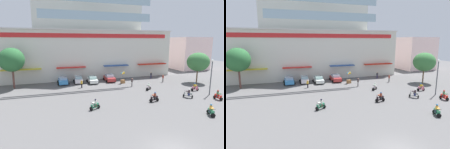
# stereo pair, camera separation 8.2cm
# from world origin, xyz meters

# --- Properties ---
(ground_plane) EXTENTS (128.00, 128.00, 0.00)m
(ground_plane) POSITION_xyz_m (0.00, 13.00, 0.00)
(ground_plane) COLOR #5B5959
(colonial_building) EXTENTS (40.98, 19.24, 22.05)m
(colonial_building) POSITION_xyz_m (0.00, 37.01, 9.53)
(colonial_building) COLOR silver
(colonial_building) RESTS_ON ground
(flank_building_right) EXTENTS (10.02, 8.78, 10.18)m
(flank_building_right) POSITION_xyz_m (33.23, 37.38, 5.09)
(flank_building_right) COLOR #FCD5CF
(flank_building_right) RESTS_ON ground
(plaza_tree_0) EXTENTS (4.55, 4.73, 7.80)m
(plaza_tree_0) POSITION_xyz_m (-16.34, 26.89, 5.52)
(plaza_tree_0) COLOR brown
(plaza_tree_0) RESTS_ON ground
(plaza_tree_1) EXTENTS (4.70, 4.45, 6.58)m
(plaza_tree_1) POSITION_xyz_m (20.85, 20.00, 4.56)
(plaza_tree_1) COLOR brown
(plaza_tree_1) RESTS_ON ground
(parked_car_0) EXTENTS (2.43, 4.25, 1.50)m
(parked_car_0) POSITION_xyz_m (-7.16, 27.72, 0.76)
(parked_car_0) COLOR #3A8AD0
(parked_car_0) RESTS_ON ground
(parked_car_1) EXTENTS (2.37, 3.98, 1.50)m
(parked_car_1) POSITION_xyz_m (-3.91, 27.74, 0.76)
(parked_car_1) COLOR white
(parked_car_1) RESTS_ON ground
(parked_car_2) EXTENTS (2.34, 4.00, 1.46)m
(parked_car_2) POSITION_xyz_m (-1.02, 26.71, 0.74)
(parked_car_2) COLOR white
(parked_car_2) RESTS_ON ground
(parked_car_3) EXTENTS (2.50, 4.37, 1.53)m
(parked_car_3) POSITION_xyz_m (3.02, 27.26, 0.77)
(parked_car_3) COLOR #B4312F
(parked_car_3) RESTS_ON ground
(scooter_rider_0) EXTENTS (0.56, 1.38, 1.53)m
(scooter_rider_0) POSITION_xyz_m (15.10, 9.31, 0.63)
(scooter_rider_0) COLOR black
(scooter_rider_0) RESTS_ON ground
(scooter_rider_1) EXTENTS (1.33, 0.57, 1.49)m
(scooter_rider_1) POSITION_xyz_m (15.44, 14.59, 0.62)
(scooter_rider_1) COLOR black
(scooter_rider_1) RESTS_ON ground
(scooter_rider_3) EXTENTS (1.30, 1.48, 1.50)m
(scooter_rider_3) POSITION_xyz_m (11.40, 11.57, 0.63)
(scooter_rider_3) COLOR black
(scooter_rider_3) RESTS_ON ground
(scooter_rider_4) EXTENTS (1.47, 0.72, 1.52)m
(scooter_rider_4) POSITION_xyz_m (5.19, 11.54, 0.64)
(scooter_rider_4) COLOR black
(scooter_rider_4) RESTS_ON ground
(scooter_rider_5) EXTENTS (1.02, 1.48, 1.45)m
(scooter_rider_5) POSITION_xyz_m (9.04, 4.86, 0.60)
(scooter_rider_5) COLOR black
(scooter_rider_5) RESTS_ON ground
(scooter_rider_6) EXTENTS (1.51, 1.13, 1.44)m
(scooter_rider_6) POSITION_xyz_m (-4.00, 11.23, 0.60)
(scooter_rider_6) COLOR black
(scooter_rider_6) RESTS_ON ground
(scooter_rider_7) EXTENTS (1.37, 1.25, 1.46)m
(scooter_rider_7) POSITION_xyz_m (7.71, 17.77, 0.59)
(scooter_rider_7) COLOR black
(scooter_rider_7) RESTS_ON ground
(pedestrian_0) EXTENTS (0.53, 0.53, 1.58)m
(pedestrian_0) POSITION_xyz_m (-3.91, 23.19, 0.89)
(pedestrian_0) COLOR black
(pedestrian_0) RESTS_ON ground
(pedestrian_1) EXTENTS (0.56, 0.56, 1.59)m
(pedestrian_1) POSITION_xyz_m (13.57, 27.02, 0.89)
(pedestrian_1) COLOR #2E2454
(pedestrian_1) RESTS_ON ground
(pedestrian_2) EXTENTS (0.49, 0.49, 1.72)m
(pedestrian_2) POSITION_xyz_m (14.04, 22.64, 0.98)
(pedestrian_2) COLOR #474645
(pedestrian_2) RESTS_ON ground
(pedestrian_3) EXTENTS (0.34, 0.34, 1.70)m
(pedestrian_3) POSITION_xyz_m (5.86, 21.16, 0.99)
(pedestrian_3) COLOR #474242
(pedestrian_3) RESTS_ON ground
(streetlamp_near) EXTENTS (0.40, 0.40, 5.99)m
(streetlamp_near) POSITION_xyz_m (15.98, 11.78, 3.55)
(streetlamp_near) COLOR #474C51
(streetlamp_near) RESTS_ON ground
(balloon_vendor_cart) EXTENTS (1.07, 0.93, 2.55)m
(balloon_vendor_cart) POSITION_xyz_m (5.17, 24.39, 1.05)
(balloon_vendor_cart) COLOR #95643A
(balloon_vendor_cart) RESTS_ON ground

